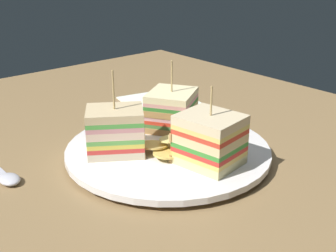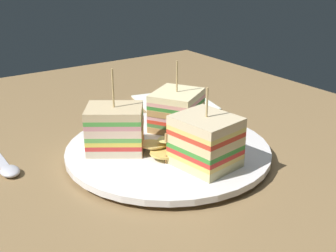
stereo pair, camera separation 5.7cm
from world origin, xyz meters
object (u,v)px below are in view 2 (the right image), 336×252
at_px(sandwich_wedge_1, 205,141).
at_px(chip_pile, 166,147).
at_px(sandwich_wedge_2, 177,110).
at_px(spoon, 6,166).
at_px(sandwich_wedge_0, 115,129).
at_px(plate, 168,151).
at_px(napkin, 174,102).

bearing_deg(sandwich_wedge_1, chip_pile, 13.80).
bearing_deg(sandwich_wedge_2, spoon, -41.08).
bearing_deg(chip_pile, sandwich_wedge_2, -43.60).
relative_size(chip_pile, spoon, 0.58).
xyz_separation_m(sandwich_wedge_0, sandwich_wedge_1, (-0.10, -0.07, 0.00)).
bearing_deg(sandwich_wedge_0, sandwich_wedge_1, -21.27).
bearing_deg(sandwich_wedge_0, plate, 7.14).
xyz_separation_m(plate, chip_pile, (-0.02, 0.01, 0.02)).
distance_m(plate, chip_pile, 0.03).
xyz_separation_m(spoon, napkin, (0.09, -0.33, -0.00)).
relative_size(plate, sandwich_wedge_1, 2.76).
bearing_deg(sandwich_wedge_1, sandwich_wedge_2, -28.04).
xyz_separation_m(sandwich_wedge_0, chip_pile, (-0.05, -0.05, -0.02)).
height_order(plate, sandwich_wedge_1, sandwich_wedge_1).
bearing_deg(chip_pile, spoon, 59.43).
distance_m(sandwich_wedge_0, sandwich_wedge_1, 0.12).
bearing_deg(sandwich_wedge_2, chip_pile, 14.52).
distance_m(plate, sandwich_wedge_2, 0.08).
distance_m(plate, napkin, 0.22).
distance_m(plate, spoon, 0.21).
relative_size(plate, spoon, 2.07).
xyz_separation_m(sandwich_wedge_0, spoon, (0.06, 0.13, -0.04)).
height_order(plate, chip_pile, chip_pile).
bearing_deg(napkin, spoon, 105.32).
bearing_deg(plate, sandwich_wedge_0, 63.11).
xyz_separation_m(chip_pile, napkin, (0.19, -0.15, -0.02)).
height_order(sandwich_wedge_0, sandwich_wedge_1, sandwich_wedge_0).
height_order(sandwich_wedge_0, chip_pile, sandwich_wedge_0).
relative_size(sandwich_wedge_1, chip_pile, 1.30).
xyz_separation_m(sandwich_wedge_0, sandwich_wedge_2, (0.02, -0.11, -0.00)).
xyz_separation_m(plate, napkin, (0.18, -0.14, -0.01)).
height_order(chip_pile, spoon, chip_pile).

